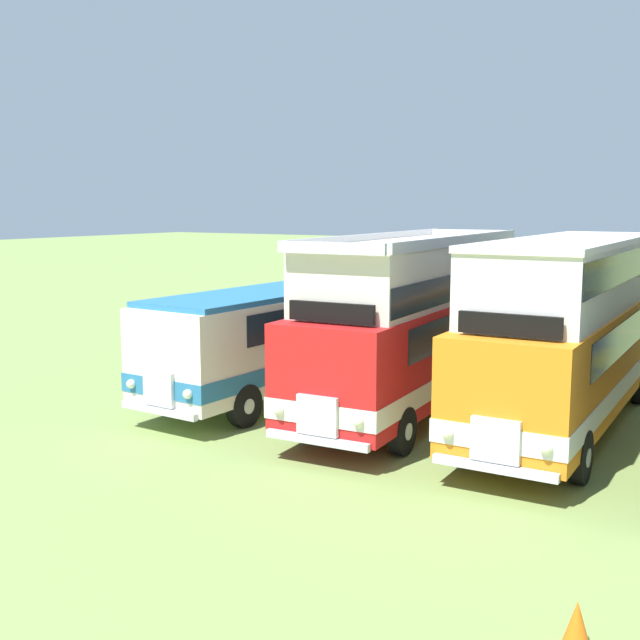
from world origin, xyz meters
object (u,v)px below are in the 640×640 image
(bus_first_in_row, at_px, (296,330))
(cone_near_end, at_px, (577,625))
(bus_third_in_row, at_px, (569,325))
(bus_second_in_row, at_px, (415,319))

(bus_first_in_row, height_order, cone_near_end, bus_first_in_row)
(bus_third_in_row, xyz_separation_m, cone_near_end, (2.51, -9.51, -2.17))
(bus_second_in_row, distance_m, bus_third_in_row, 3.78)
(bus_first_in_row, bearing_deg, bus_third_in_row, 1.46)
(bus_first_in_row, xyz_separation_m, cone_near_end, (10.02, -9.32, -1.45))
(bus_first_in_row, relative_size, bus_second_in_row, 1.03)
(bus_first_in_row, distance_m, bus_second_in_row, 3.80)
(bus_third_in_row, bearing_deg, bus_second_in_row, -174.41)
(cone_near_end, bearing_deg, bus_second_in_row, 124.44)
(bus_second_in_row, bearing_deg, bus_third_in_row, 5.59)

